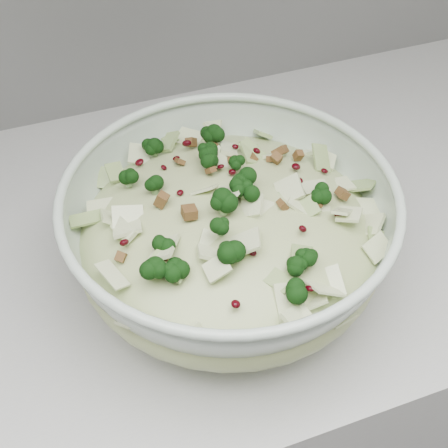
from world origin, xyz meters
name	(u,v)px	position (x,y,z in m)	size (l,w,h in m)	color
counter	(129,427)	(0.00, 1.70, 0.45)	(3.60, 0.60, 0.90)	#B8B8B3
mixing_bowl	(229,236)	(0.14, 1.60, 0.97)	(0.43, 0.43, 0.14)	beige
salad	(229,221)	(0.14, 1.60, 0.99)	(0.42, 0.42, 0.14)	#ADB87E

